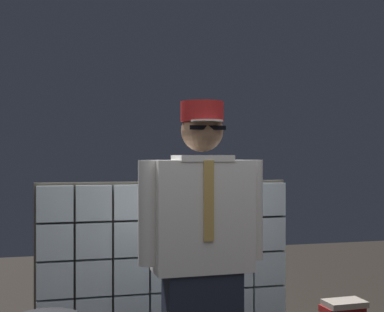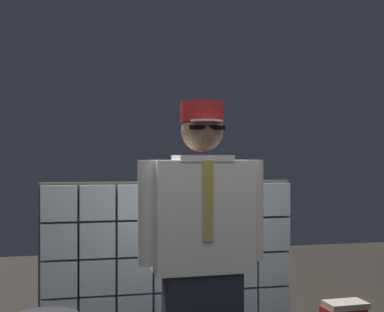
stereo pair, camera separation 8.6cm
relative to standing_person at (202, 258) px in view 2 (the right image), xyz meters
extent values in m
cube|color=silver|center=(-0.28, 0.96, -0.57)|extent=(0.25, 0.08, 0.25)
cube|color=silver|center=(-0.01, 0.96, -0.57)|extent=(0.25, 0.08, 0.25)
cube|color=silver|center=(0.26, 0.96, -0.57)|extent=(0.25, 0.08, 0.25)
cube|color=silver|center=(0.53, 0.96, -0.57)|extent=(0.25, 0.08, 0.25)
cube|color=silver|center=(0.80, 0.96, -0.57)|extent=(0.25, 0.08, 0.25)
cube|color=silver|center=(-0.82, 0.96, -0.30)|extent=(0.25, 0.08, 0.25)
cube|color=silver|center=(-0.55, 0.96, -0.30)|extent=(0.25, 0.08, 0.25)
cube|color=silver|center=(-0.28, 0.96, -0.30)|extent=(0.25, 0.08, 0.25)
cube|color=silver|center=(-0.01, 0.96, -0.30)|extent=(0.25, 0.08, 0.25)
cube|color=silver|center=(0.26, 0.96, -0.30)|extent=(0.25, 0.08, 0.25)
cube|color=silver|center=(0.53, 0.96, -0.30)|extent=(0.25, 0.08, 0.25)
cube|color=silver|center=(0.80, 0.96, -0.30)|extent=(0.25, 0.08, 0.25)
cube|color=silver|center=(-0.82, 0.96, -0.03)|extent=(0.25, 0.08, 0.25)
cube|color=silver|center=(-0.55, 0.96, -0.03)|extent=(0.25, 0.08, 0.25)
cube|color=silver|center=(-0.28, 0.96, -0.03)|extent=(0.25, 0.08, 0.25)
cube|color=silver|center=(-0.01, 0.96, -0.03)|extent=(0.25, 0.08, 0.25)
cube|color=silver|center=(0.26, 0.96, -0.03)|extent=(0.25, 0.08, 0.25)
cube|color=silver|center=(0.53, 0.96, -0.03)|extent=(0.25, 0.08, 0.25)
cube|color=silver|center=(0.80, 0.96, -0.03)|extent=(0.25, 0.08, 0.25)
cube|color=silver|center=(-0.82, 0.96, 0.24)|extent=(0.25, 0.08, 0.25)
cube|color=silver|center=(-0.55, 0.96, 0.24)|extent=(0.25, 0.08, 0.25)
cube|color=silver|center=(-0.28, 0.96, 0.24)|extent=(0.25, 0.08, 0.25)
cube|color=silver|center=(-0.01, 0.96, 0.24)|extent=(0.25, 0.08, 0.25)
cube|color=silver|center=(0.26, 0.96, 0.24)|extent=(0.25, 0.08, 0.25)
cube|color=silver|center=(0.53, 0.96, 0.24)|extent=(0.25, 0.08, 0.25)
cube|color=silver|center=(0.80, 0.96, 0.24)|extent=(0.25, 0.08, 0.25)
cube|color=#5B5447|center=(-0.01, 1.01, -0.30)|extent=(1.91, 0.02, 1.37)
cube|color=silver|center=(0.00, 0.00, 0.24)|extent=(0.56, 0.26, 0.63)
cube|color=tan|center=(0.00, -0.13, 0.33)|extent=(0.06, 0.01, 0.44)
cube|color=silver|center=(0.00, 0.00, 0.56)|extent=(0.31, 0.26, 0.04)
sphere|color=#846047|center=(0.00, 0.00, 0.72)|extent=(0.24, 0.24, 0.24)
ellipsoid|color=black|center=(0.00, -0.05, 0.68)|extent=(0.16, 0.09, 0.11)
cube|color=black|center=(0.00, -0.11, 0.73)|extent=(0.20, 0.02, 0.02)
cylinder|color=white|center=(0.00, -0.09, 0.77)|extent=(0.18, 0.18, 0.01)
cylinder|color=maroon|center=(0.00, 0.00, 0.83)|extent=(0.25, 0.25, 0.11)
cylinder|color=silver|center=(0.31, 0.01, 0.26)|extent=(0.11, 0.11, 0.58)
cylinder|color=silver|center=(-0.31, -0.01, 0.26)|extent=(0.11, 0.11, 0.58)
cube|color=maroon|center=(0.76, -0.22, -0.28)|extent=(0.24, 0.15, 0.04)
cube|color=gray|center=(0.76, -0.23, -0.25)|extent=(0.23, 0.15, 0.03)
camera|label=1|loc=(-0.78, -2.87, 0.58)|focal=49.11mm
camera|label=2|loc=(-0.69, -2.89, 0.58)|focal=49.11mm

